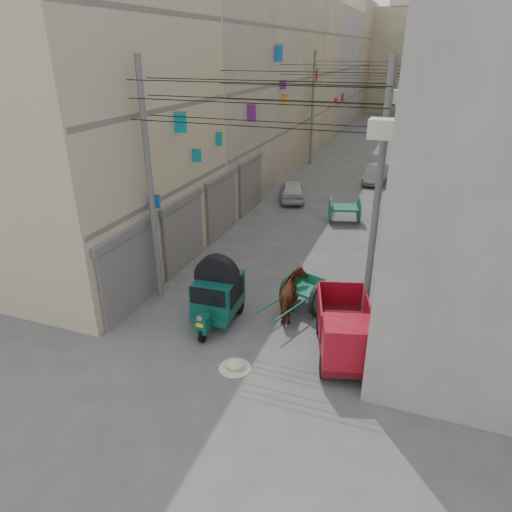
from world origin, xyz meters
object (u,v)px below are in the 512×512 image
at_px(auto_rickshaw, 217,292).
at_px(horse, 293,297).
at_px(distant_car_grey, 376,174).
at_px(distant_car_green, 387,129).
at_px(tonga_cart, 305,292).
at_px(feed_sack, 235,364).
at_px(distant_car_white, 292,190).
at_px(second_cart, 344,209).
at_px(mini_truck, 345,337).

relative_size(auto_rickshaw, horse, 1.41).
relative_size(horse, distant_car_grey, 0.51).
bearing_deg(distant_car_green, tonga_cart, 104.23).
xyz_separation_m(auto_rickshaw, tonga_cart, (2.47, 1.64, -0.39)).
bearing_deg(feed_sack, distant_car_white, 100.37).
bearing_deg(horse, distant_car_green, -99.18).
bearing_deg(horse, feed_sack, 66.32).
xyz_separation_m(second_cart, distant_car_grey, (0.59, 8.34, -0.14)).
distance_m(mini_truck, distant_car_white, 15.27).
distance_m(auto_rickshaw, second_cart, 10.84).
bearing_deg(distant_car_green, distant_car_white, 96.08).
bearing_deg(tonga_cart, distant_car_green, 110.97).
bearing_deg(feed_sack, tonga_cart, 75.04).
bearing_deg(second_cart, feed_sack, -108.79).
xyz_separation_m(tonga_cart, second_cart, (-0.30, 8.97, 0.07)).
bearing_deg(mini_truck, feed_sack, -170.08).
height_order(auto_rickshaw, distant_car_grey, auto_rickshaw).
distance_m(mini_truck, feed_sack, 3.15).
relative_size(second_cart, distant_car_white, 0.53).
distance_m(tonga_cart, distant_car_grey, 17.31).
relative_size(tonga_cart, second_cart, 1.61).
distance_m(second_cart, feed_sack, 12.77).
bearing_deg(tonga_cart, feed_sack, -85.34).
height_order(feed_sack, distant_car_grey, distant_car_grey).
bearing_deg(auto_rickshaw, mini_truck, -13.91).
distance_m(tonga_cart, distant_car_green, 36.73).
relative_size(mini_truck, second_cart, 1.86).
bearing_deg(distant_car_white, tonga_cart, 90.48).
distance_m(feed_sack, horse, 3.29).
distance_m(tonga_cart, distant_car_white, 12.37).
relative_size(second_cart, feed_sack, 3.25).
distance_m(horse, distant_car_green, 37.34).
relative_size(horse, distant_car_green, 0.46).
distance_m(auto_rickshaw, mini_truck, 4.32).
relative_size(tonga_cart, distant_car_white, 0.85).
distance_m(auto_rickshaw, distant_car_white, 13.48).
xyz_separation_m(auto_rickshaw, mini_truck, (4.24, -0.80, -0.19)).
bearing_deg(mini_truck, distant_car_grey, 78.68).
xyz_separation_m(distant_car_white, distant_car_grey, (4.14, 5.55, -0.01)).
xyz_separation_m(feed_sack, distant_car_white, (-2.84, 15.52, 0.44)).
height_order(second_cart, distant_car_white, second_cart).
distance_m(mini_truck, distant_car_green, 39.25).
relative_size(tonga_cart, horse, 1.63).
xyz_separation_m(second_cart, distant_car_green, (-0.57, 27.75, -0.15)).
bearing_deg(mini_truck, tonga_cart, 110.31).
xyz_separation_m(auto_rickshaw, feed_sack, (1.47, -2.12, -0.89)).
height_order(mini_truck, feed_sack, mini_truck).
distance_m(tonga_cart, mini_truck, 3.02).
relative_size(tonga_cart, distant_car_green, 0.75).
distance_m(feed_sack, distant_car_white, 15.78).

